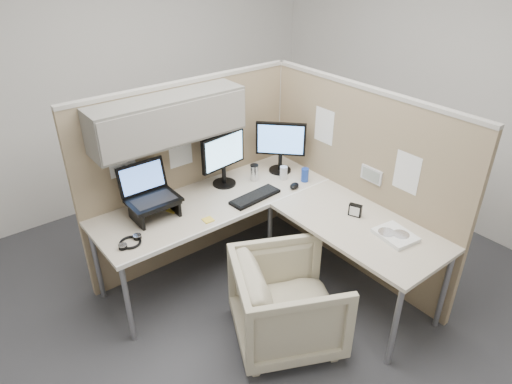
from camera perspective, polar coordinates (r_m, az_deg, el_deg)
ground at (r=3.88m, az=1.15°, el=-12.91°), size 4.50×4.50×0.00m
partition_back at (r=3.75m, az=-9.34°, el=5.27°), size 2.00×0.36×1.63m
partition_right at (r=3.90m, az=12.22°, el=1.37°), size 0.07×2.03×1.63m
desk at (r=3.60m, az=1.53°, el=-2.90°), size 2.00×1.98×0.73m
office_chair at (r=3.32m, az=4.00°, el=-13.11°), size 0.93×0.95×0.75m
monitor_left at (r=3.83m, az=-4.10°, el=4.60°), size 0.44×0.20×0.47m
monitor_right at (r=4.05m, az=3.10°, el=6.11°), size 0.33×0.34×0.47m
laptop_station at (r=3.53m, az=-12.96°, el=-0.69°), size 0.38×0.33×0.40m
keyboard at (r=3.73m, az=-0.12°, el=-0.61°), size 0.46×0.19×0.02m
mouse at (r=3.89m, az=4.82°, el=0.78°), size 0.13×0.11×0.04m
travel_mug at (r=3.97m, az=-0.21°, el=2.45°), size 0.07×0.07×0.15m
soda_can_green at (r=3.99m, az=6.13°, el=2.14°), size 0.07×0.07×0.12m
soda_can_silver at (r=4.01m, az=3.47°, el=2.40°), size 0.07×0.07×0.12m
sticky_note_a at (r=3.47m, az=-6.01°, el=-3.48°), size 0.08×0.08×0.01m
sticky_note_c at (r=3.63m, az=-10.36°, el=-2.23°), size 0.10×0.10×0.01m
sticky_note_b at (r=3.66m, az=-1.28°, el=-1.40°), size 0.09×0.09×0.01m
headphones at (r=3.32m, az=-15.44°, el=-6.07°), size 0.20×0.20×0.03m
paper_stack at (r=3.41m, az=17.02°, el=-5.18°), size 0.26×0.31×0.03m
desk_clock at (r=3.56m, az=12.29°, el=-2.25°), size 0.07×0.11×0.10m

